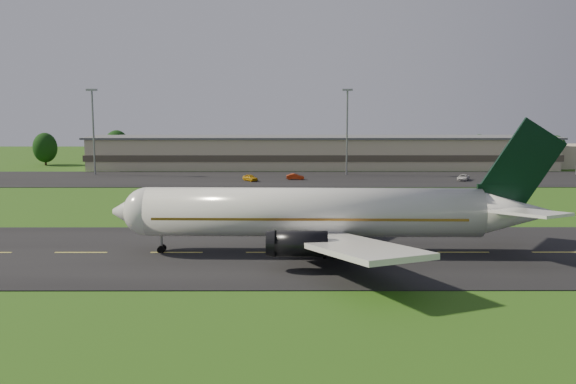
{
  "coord_description": "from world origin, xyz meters",
  "views": [
    {
      "loc": [
        -9.36,
        -72.06,
        17.23
      ],
      "look_at": [
        -9.15,
        8.0,
        6.0
      ],
      "focal_mm": 40.0,
      "sensor_mm": 36.0,
      "label": 1
    }
  ],
  "objects_px": {
    "service_vehicle_d": "(514,173)",
    "light_mast_centre": "(347,121)",
    "light_mast_west": "(93,121)",
    "service_vehicle_a": "(250,178)",
    "service_vehicle_c": "(463,177)",
    "terminal": "(346,153)",
    "service_vehicle_b": "(295,177)",
    "airliner": "(321,213)"
  },
  "relations": [
    {
      "from": "service_vehicle_a",
      "to": "service_vehicle_b",
      "type": "distance_m",
      "value": 10.22
    },
    {
      "from": "service_vehicle_d",
      "to": "light_mast_centre",
      "type": "bearing_deg",
      "value": 95.2
    },
    {
      "from": "airliner",
      "to": "service_vehicle_b",
      "type": "bearing_deg",
      "value": 92.92
    },
    {
      "from": "airliner",
      "to": "service_vehicle_c",
      "type": "distance_m",
      "value": 77.21
    },
    {
      "from": "light_mast_centre",
      "to": "service_vehicle_a",
      "type": "xyz_separation_m",
      "value": [
        -22.29,
        -12.38,
        -11.93
      ]
    },
    {
      "from": "service_vehicle_a",
      "to": "service_vehicle_b",
      "type": "height_order",
      "value": "service_vehicle_a"
    },
    {
      "from": "service_vehicle_c",
      "to": "service_vehicle_a",
      "type": "bearing_deg",
      "value": -154.87
    },
    {
      "from": "terminal",
      "to": "service_vehicle_d",
      "type": "distance_m",
      "value": 42.31
    },
    {
      "from": "light_mast_west",
      "to": "service_vehicle_c",
      "type": "bearing_deg",
      "value": -7.67
    },
    {
      "from": "light_mast_west",
      "to": "service_vehicle_b",
      "type": "height_order",
      "value": "light_mast_west"
    },
    {
      "from": "light_mast_west",
      "to": "service_vehicle_a",
      "type": "distance_m",
      "value": 41.44
    },
    {
      "from": "airliner",
      "to": "service_vehicle_a",
      "type": "xyz_separation_m",
      "value": [
        -11.87,
        67.64,
        -3.85
      ]
    },
    {
      "from": "service_vehicle_c",
      "to": "service_vehicle_d",
      "type": "height_order",
      "value": "service_vehicle_d"
    },
    {
      "from": "light_mast_centre",
      "to": "service_vehicle_b",
      "type": "relative_size",
      "value": 5.15
    },
    {
      "from": "service_vehicle_b",
      "to": "service_vehicle_d",
      "type": "xyz_separation_m",
      "value": [
        51.22,
        6.7,
        0.1
      ]
    },
    {
      "from": "airliner",
      "to": "service_vehicle_b",
      "type": "distance_m",
      "value": 70.2
    },
    {
      "from": "service_vehicle_c",
      "to": "airliner",
      "type": "bearing_deg",
      "value": -93.21
    },
    {
      "from": "service_vehicle_b",
      "to": "light_mast_west",
      "type": "bearing_deg",
      "value": 82.17
    },
    {
      "from": "service_vehicle_d",
      "to": "terminal",
      "type": "bearing_deg",
      "value": 72.56
    },
    {
      "from": "light_mast_west",
      "to": "service_vehicle_d",
      "type": "distance_m",
      "value": 99.62
    },
    {
      "from": "service_vehicle_d",
      "to": "light_mast_west",
      "type": "bearing_deg",
      "value": 98.1
    },
    {
      "from": "terminal",
      "to": "service_vehicle_b",
      "type": "relative_size",
      "value": 36.68
    },
    {
      "from": "airliner",
      "to": "service_vehicle_c",
      "type": "xyz_separation_m",
      "value": [
        35.22,
        68.6,
        -3.91
      ]
    },
    {
      "from": "light_mast_west",
      "to": "service_vehicle_a",
      "type": "relative_size",
      "value": 4.89
    },
    {
      "from": "service_vehicle_a",
      "to": "service_vehicle_c",
      "type": "bearing_deg",
      "value": -35.56
    },
    {
      "from": "terminal",
      "to": "service_vehicle_b",
      "type": "height_order",
      "value": "terminal"
    },
    {
      "from": "service_vehicle_a",
      "to": "airliner",
      "type": "bearing_deg",
      "value": -116.78
    },
    {
      "from": "terminal",
      "to": "light_mast_centre",
      "type": "distance_m",
      "value": 18.45
    },
    {
      "from": "light_mast_centre",
      "to": "service_vehicle_c",
      "type": "xyz_separation_m",
      "value": [
        24.79,
        -11.42,
        -11.98
      ]
    },
    {
      "from": "light_mast_centre",
      "to": "service_vehicle_a",
      "type": "distance_m",
      "value": 28.15
    },
    {
      "from": "airliner",
      "to": "light_mast_west",
      "type": "height_order",
      "value": "light_mast_west"
    },
    {
      "from": "light_mast_centre",
      "to": "service_vehicle_a",
      "type": "height_order",
      "value": "light_mast_centre"
    },
    {
      "from": "light_mast_west",
      "to": "service_vehicle_a",
      "type": "bearing_deg",
      "value": -18.18
    },
    {
      "from": "light_mast_west",
      "to": "service_vehicle_b",
      "type": "relative_size",
      "value": 5.15
    },
    {
      "from": "light_mast_west",
      "to": "light_mast_centre",
      "type": "bearing_deg",
      "value": 0.0
    },
    {
      "from": "light_mast_west",
      "to": "service_vehicle_d",
      "type": "bearing_deg",
      "value": -1.89
    },
    {
      "from": "service_vehicle_a",
      "to": "service_vehicle_c",
      "type": "height_order",
      "value": "service_vehicle_a"
    },
    {
      "from": "light_mast_centre",
      "to": "service_vehicle_d",
      "type": "xyz_separation_m",
      "value": [
        38.85,
        -3.26,
        -11.89
      ]
    },
    {
      "from": "service_vehicle_a",
      "to": "service_vehicle_b",
      "type": "relative_size",
      "value": 1.05
    },
    {
      "from": "service_vehicle_a",
      "to": "service_vehicle_c",
      "type": "relative_size",
      "value": 0.88
    },
    {
      "from": "light_mast_west",
      "to": "service_vehicle_b",
      "type": "distance_m",
      "value": 50.12
    },
    {
      "from": "light_mast_centre",
      "to": "service_vehicle_d",
      "type": "relative_size",
      "value": 3.96
    }
  ]
}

